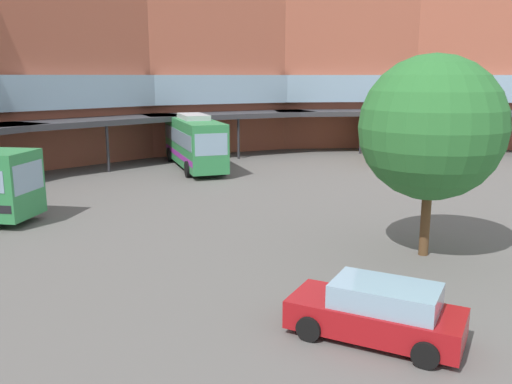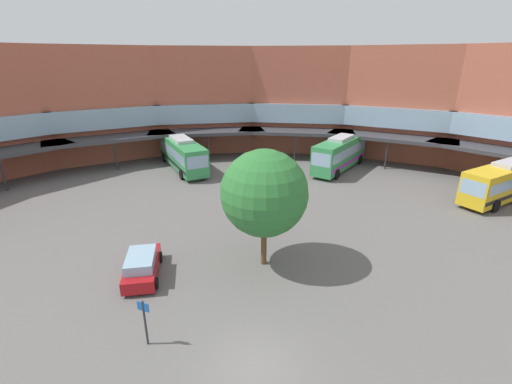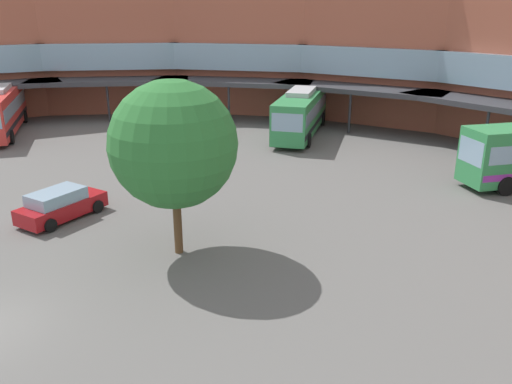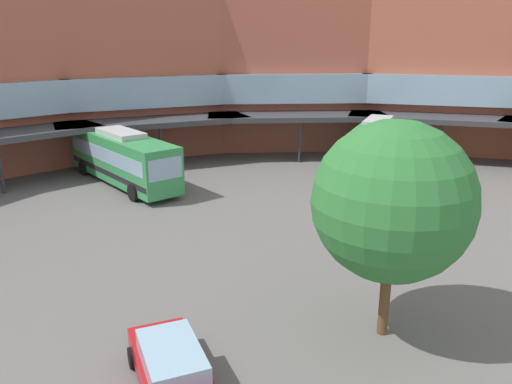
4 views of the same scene
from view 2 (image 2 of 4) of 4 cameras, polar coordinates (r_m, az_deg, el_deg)
ground_plane at (r=16.91m, az=-0.20°, el=-26.25°), size 128.85×128.85×0.00m
station_building at (r=40.57m, az=-0.70°, el=12.64°), size 83.88×37.22×13.80m
bus_0 at (r=42.91m, az=-11.78°, el=6.16°), size 7.48×11.62×3.72m
bus_1 at (r=42.75m, az=13.36°, el=6.14°), size 8.17×10.06×3.95m
bus_2 at (r=40.18m, az=35.50°, el=1.61°), size 11.69×8.20×3.64m
parked_car at (r=22.72m, az=-17.84°, el=-11.15°), size 2.53×4.62×1.53m
plaza_tree at (r=21.11m, az=1.33°, el=-0.20°), size 5.28×5.28×7.47m
stop_sign_post at (r=17.55m, az=-17.46°, el=-18.76°), size 0.57×0.26×2.39m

